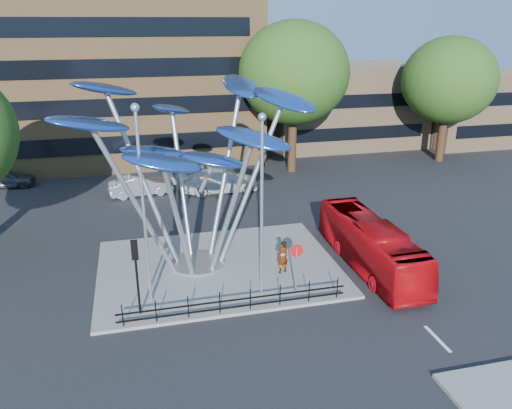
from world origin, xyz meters
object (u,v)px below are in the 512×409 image
object	(u,v)px
tree_right	(294,73)
pedestrian	(283,257)
street_lamp_left	(142,190)
leaf_sculpture	(190,135)
traffic_light_island	(136,262)
red_bus	(370,244)
street_lamp_right	(262,191)
parked_car_mid	(141,185)
no_entry_sign_island	(296,261)
parked_car_left	(7,179)
parked_car_right	(220,180)
tree_far	(449,80)

from	to	relation	value
tree_right	pedestrian	size ratio (longest dim) A/B	7.12
street_lamp_left	pedestrian	bearing A→B (deg)	9.60
leaf_sculpture	traffic_light_island	xyz separation A→B (m)	(-2.93, -4.18, -4.26)
leaf_sculpture	red_bus	distance (m)	10.58
street_lamp_right	tree_right	bearing A→B (deg)	68.46
street_lamp_right	parked_car_mid	world-z (taller)	street_lamp_right
leaf_sculpture	parked_car_mid	size ratio (longest dim) A/B	2.84
no_entry_sign_island	parked_car_mid	bearing A→B (deg)	111.92
no_entry_sign_island	parked_car_left	bearing A→B (deg)	128.59
leaf_sculpture	street_lamp_right	distance (m)	4.83
tree_right	no_entry_sign_island	xyz separation A→B (m)	(-6.00, -19.48, -6.22)
tree_right	street_lamp_right	size ratio (longest dim) A/B	1.46
parked_car_right	parked_car_left	bearing A→B (deg)	70.37
parked_car_mid	tree_far	bearing A→B (deg)	-90.29
street_lamp_right	red_bus	world-z (taller)	street_lamp_right
street_lamp_right	red_bus	bearing A→B (deg)	13.12
tree_far	no_entry_sign_island	world-z (taller)	tree_far
street_lamp_right	pedestrian	size ratio (longest dim) A/B	4.88
red_bus	parked_car_mid	distance (m)	18.09
street_lamp_right	street_lamp_left	bearing A→B (deg)	174.29
no_entry_sign_island	street_lamp_left	bearing A→B (deg)	171.39
traffic_light_island	no_entry_sign_island	world-z (taller)	traffic_light_island
tree_right	red_bus	world-z (taller)	tree_right
street_lamp_left	parked_car_left	world-z (taller)	street_lamp_left
leaf_sculpture	street_lamp_right	bearing A→B (deg)	-55.09
tree_far	red_bus	size ratio (longest dim) A/B	1.20
traffic_light_island	pedestrian	bearing A→B (deg)	16.71
tree_right	traffic_light_island	distance (m)	24.06
parked_car_right	no_entry_sign_island	bearing A→B (deg)	-179.81
tree_right	traffic_light_island	world-z (taller)	tree_right
parked_car_mid	parked_car_right	bearing A→B (deg)	-102.16
pedestrian	parked_car_right	world-z (taller)	pedestrian
tree_far	pedestrian	size ratio (longest dim) A/B	6.36
street_lamp_right	red_bus	distance (m)	7.35
leaf_sculpture	parked_car_right	distance (m)	13.44
leaf_sculpture	parked_car_left	xyz separation A→B (m)	(-12.28, 16.32, -6.19)
tree_far	red_bus	distance (m)	24.09
tree_right	parked_car_left	bearing A→B (deg)	177.44
leaf_sculpture	street_lamp_right	size ratio (longest dim) A/B	1.53
no_entry_sign_island	parked_car_left	world-z (taller)	no_entry_sign_island
street_lamp_left	parked_car_right	size ratio (longest dim) A/B	1.54
street_lamp_right	parked_car_left	size ratio (longest dim) A/B	2.08
parked_car_right	tree_far	bearing A→B (deg)	-82.24
tree_right	no_entry_sign_island	distance (m)	21.31
street_lamp_left	traffic_light_island	distance (m)	2.96
traffic_light_island	parked_car_left	size ratio (longest dim) A/B	0.86
tree_far	street_lamp_left	bearing A→B (deg)	-145.08
street_lamp_left	red_bus	xyz separation A→B (m)	(11.10, 0.92, -4.11)
street_lamp_left	no_entry_sign_island	distance (m)	7.47
red_bus	parked_car_mid	world-z (taller)	red_bus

